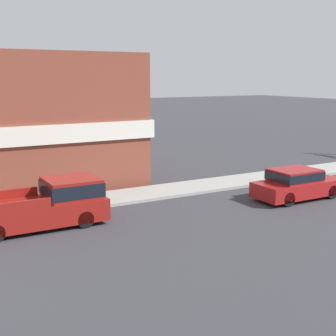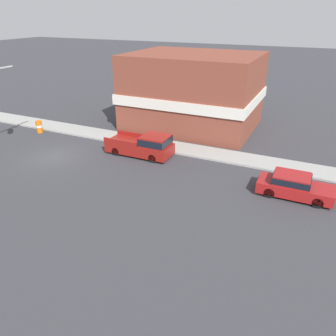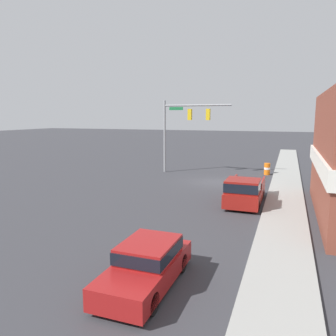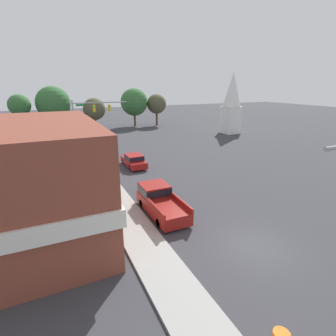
% 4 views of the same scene
% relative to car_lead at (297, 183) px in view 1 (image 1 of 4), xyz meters
% --- Properties ---
extents(car_lead, '(1.81, 4.46, 1.45)m').
position_rel_car_lead_xyz_m(car_lead, '(0.00, 0.00, 0.00)').
color(car_lead, black).
rests_on(car_lead, ground).
extents(pickup_truck_parked, '(2.08, 5.30, 1.80)m').
position_rel_car_lead_xyz_m(pickup_truck_parked, '(-1.72, -11.36, 0.13)').
color(pickup_truck_parked, black).
rests_on(pickup_truck_parked, ground).
extents(corner_brick_building, '(9.69, 12.26, 6.91)m').
position_rel_car_lead_xyz_m(corner_brick_building, '(-10.56, -10.73, 2.65)').
color(corner_brick_building, brown).
rests_on(corner_brick_building, ground).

